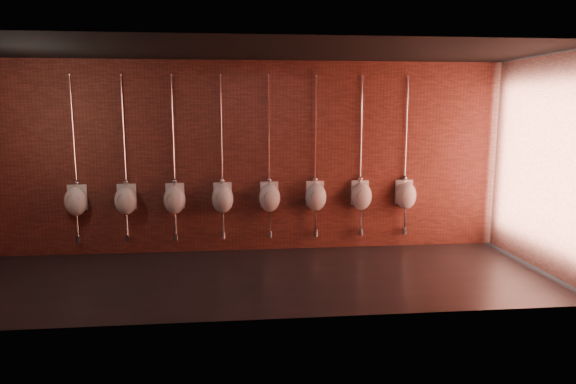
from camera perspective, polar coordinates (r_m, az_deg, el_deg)
name	(u,v)px	position (r m, az deg, el deg)	size (l,w,h in m)	color
ground	(261,277)	(7.54, -3.02, -9.45)	(8.50, 8.50, 0.00)	black
room_shell	(260,138)	(7.15, -3.16, 5.99)	(8.54, 3.04, 3.22)	black
urinal_0	(76,200)	(9.01, -22.51, -0.87)	(0.37, 0.33, 2.71)	white
urinal_1	(126,200)	(8.82, -17.59, -0.81)	(0.37, 0.33, 2.71)	white
urinal_2	(175,199)	(8.69, -12.49, -0.73)	(0.37, 0.33, 2.71)	white
urinal_3	(223,198)	(8.64, -7.28, -0.65)	(0.37, 0.33, 2.71)	white
urinal_4	(270,197)	(8.65, -2.06, -0.56)	(0.37, 0.33, 2.71)	white
urinal_5	(316,196)	(8.74, 3.11, -0.46)	(0.37, 0.33, 2.71)	white
urinal_6	(361,195)	(8.90, 8.13, -0.37)	(0.37, 0.33, 2.71)	white
urinal_7	(406,195)	(9.12, 12.95, -0.28)	(0.37, 0.33, 2.71)	white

